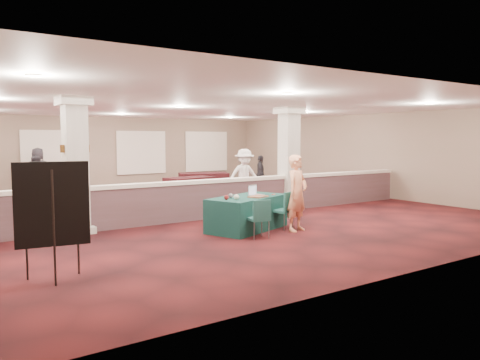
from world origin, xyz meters
TOP-DOWN VIEW (x-y plane):
  - ground at (0.00, 0.00)m, footprint 16.00×16.00m
  - wall_back at (0.00, 8.00)m, footprint 16.00×0.04m
  - wall_front at (0.00, -8.00)m, footprint 16.00×0.04m
  - wall_right at (8.00, 0.00)m, footprint 0.04×16.00m
  - ceiling at (0.00, 0.00)m, footprint 16.00×16.00m
  - partition_wall at (0.00, -1.50)m, footprint 15.60×0.28m
  - column_left at (-3.50, -1.50)m, footprint 0.72×0.72m
  - column_right at (3.00, -1.50)m, footprint 0.72×0.72m
  - sconce_left at (-3.78, -1.50)m, footprint 0.12×0.12m
  - sconce_right at (-3.22, -1.50)m, footprint 0.12×0.12m
  - near_table at (0.08, -3.42)m, footprint 2.37×1.75m
  - conf_chair_main at (0.86, -3.92)m, footprint 0.58×0.58m
  - conf_chair_side at (-0.29, -4.42)m, footprint 0.51×0.52m
  - easel_board at (-4.83, -5.14)m, footprint 1.10×0.61m
  - woman at (0.97, -4.23)m, footprint 0.77×0.62m
  - far_table_front_center at (-0.06, 0.30)m, footprint 1.94×1.20m
  - far_table_front_right at (2.50, 0.30)m, footprint 2.08×1.17m
  - far_table_back_center at (2.00, 3.20)m, footprint 2.00×1.21m
  - far_table_back_right at (3.24, 4.29)m, footprint 2.22×1.62m
  - attendee_a at (-3.30, 4.00)m, footprint 0.88×0.61m
  - attendee_b at (2.83, 0.70)m, footprint 1.29×0.80m
  - attendee_c at (5.24, 3.00)m, footprint 0.86×0.99m
  - attendee_d at (-2.72, 7.00)m, footprint 1.04×0.77m
  - laptop_base at (0.41, -3.35)m, footprint 0.44×0.37m
  - laptop_screen at (0.37, -3.23)m, footprint 0.35×0.14m
  - screen_glow at (0.37, -3.23)m, footprint 0.32×0.12m
  - knitting at (0.23, -3.66)m, footprint 0.54×0.47m
  - yarn_cream at (-0.46, -3.74)m, footprint 0.12×0.12m
  - yarn_red at (-0.67, -3.64)m, footprint 0.11×0.11m
  - yarn_grey at (-0.44, -3.47)m, footprint 0.12×0.12m
  - scissors at (0.87, -3.45)m, footprint 0.14×0.08m

SIDE VIEW (x-z plane):
  - ground at x=0.00m, z-range 0.00..0.00m
  - far_table_front_center at x=-0.06m, z-range 0.00..0.73m
  - far_table_back_center at x=2.00m, z-range 0.00..0.76m
  - far_table_back_right at x=3.24m, z-range 0.00..0.81m
  - far_table_front_right at x=2.50m, z-range 0.00..0.81m
  - near_table at x=0.08m, z-range 0.00..0.82m
  - conf_chair_side at x=-0.29m, z-range 0.08..0.96m
  - conf_chair_main at x=0.86m, z-range 0.09..1.02m
  - partition_wall at x=0.00m, z-range 0.02..1.12m
  - attendee_c at x=5.24m, z-range 0.00..1.54m
  - scissors at x=0.87m, z-range 0.82..0.83m
  - laptop_base at x=0.41m, z-range 0.82..0.84m
  - knitting at x=0.23m, z-range 0.82..0.85m
  - attendee_a at x=-3.30m, z-range 0.00..1.67m
  - yarn_red at x=-0.67m, z-range 0.82..0.93m
  - yarn_grey at x=-0.44m, z-range 0.82..0.93m
  - yarn_cream at x=-0.46m, z-range 0.82..0.94m
  - woman at x=0.97m, z-range 0.00..1.85m
  - attendee_b at x=2.83m, z-range 0.00..1.88m
  - screen_glow at x=0.37m, z-range 0.84..1.05m
  - attendee_d at x=-2.72m, z-range 0.00..1.89m
  - laptop_screen at x=0.37m, z-range 0.84..1.08m
  - easel_board at x=-4.83m, z-range 0.25..2.13m
  - wall_back at x=0.00m, z-range 0.00..3.20m
  - wall_front at x=0.00m, z-range 0.00..3.20m
  - wall_right at x=8.00m, z-range 0.00..3.20m
  - column_left at x=-3.50m, z-range 0.04..3.24m
  - column_right at x=3.00m, z-range 0.04..3.24m
  - sconce_left at x=-3.78m, z-range 1.91..2.09m
  - sconce_right at x=-3.22m, z-range 1.91..2.09m
  - ceiling at x=0.00m, z-range 3.19..3.21m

